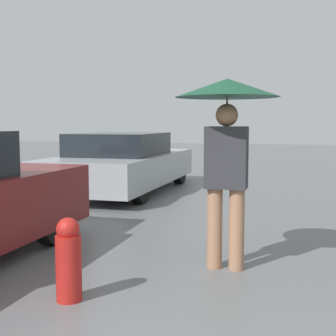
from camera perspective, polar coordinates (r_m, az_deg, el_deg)
pedestrian at (r=4.42m, az=7.19°, el=5.63°), size 0.98×0.98×1.81m
parked_car_farthest at (r=9.61m, az=-5.53°, el=0.57°), size 1.85×4.48×1.19m
fire_hydrant at (r=3.81m, az=-12.03°, el=-10.87°), size 0.20×0.20×0.66m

